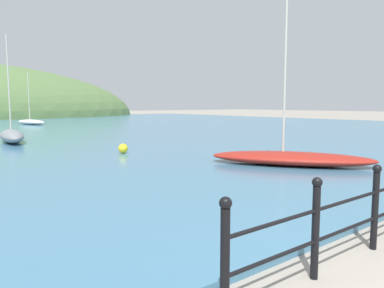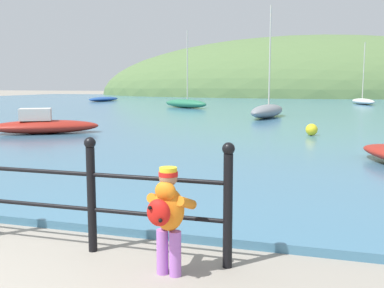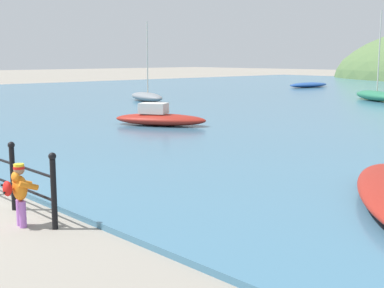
% 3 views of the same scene
% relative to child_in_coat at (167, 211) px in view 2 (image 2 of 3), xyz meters
% --- Properties ---
extents(water, '(80.00, 60.00, 0.10)m').
position_rel_child_in_coat_xyz_m(water, '(-1.99, 30.84, -0.56)').
color(water, teal).
rests_on(water, ground).
extents(far_hillside, '(63.56, 34.96, 17.23)m').
position_rel_child_in_coat_xyz_m(far_hillside, '(-1.99, 64.74, -0.61)').
color(far_hillside, '#567542').
rests_on(far_hillside, ground).
extents(iron_railing, '(4.44, 0.12, 1.21)m').
position_rel_child_in_coat_xyz_m(iron_railing, '(-1.68, 0.34, 0.04)').
color(iron_railing, black).
rests_on(iron_railing, ground).
extents(child_in_coat, '(0.41, 0.55, 1.00)m').
position_rel_child_in_coat_xyz_m(child_in_coat, '(0.00, 0.00, 0.00)').
color(child_in_coat, '#AD66C6').
rests_on(child_in_coat, ground).
extents(boat_red_dinghy, '(2.19, 4.24, 4.95)m').
position_rel_child_in_coat_xyz_m(boat_red_dinghy, '(4.03, 35.19, -0.25)').
color(boat_red_dinghy, silver).
rests_on(boat_red_dinghy, water).
extents(boat_far_right, '(1.91, 4.56, 0.40)m').
position_rel_child_in_coat_xyz_m(boat_far_right, '(-19.28, 35.16, -0.30)').
color(boat_far_right, '#1E4793').
rests_on(boat_far_right, water).
extents(boat_green_fishing, '(1.64, 4.44, 5.41)m').
position_rel_child_in_coat_xyz_m(boat_green_fishing, '(-1.50, 18.49, -0.16)').
color(boat_green_fishing, gray).
rests_on(boat_green_fishing, water).
extents(boat_twin_mast, '(4.15, 3.29, 5.23)m').
position_rel_child_in_coat_xyz_m(boat_twin_mast, '(-8.12, 25.96, -0.19)').
color(boat_twin_mast, '#287551').
rests_on(boat_twin_mast, water).
extents(boat_nearest_quay, '(3.71, 2.94, 0.84)m').
position_rel_child_in_coat_xyz_m(boat_nearest_quay, '(-7.76, 9.18, -0.24)').
color(boat_nearest_quay, maroon).
rests_on(boat_nearest_quay, water).
extents(mooring_buoy, '(0.38, 0.38, 0.38)m').
position_rel_child_in_coat_xyz_m(mooring_buoy, '(0.87, 11.10, -0.32)').
color(mooring_buoy, yellow).
rests_on(mooring_buoy, water).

